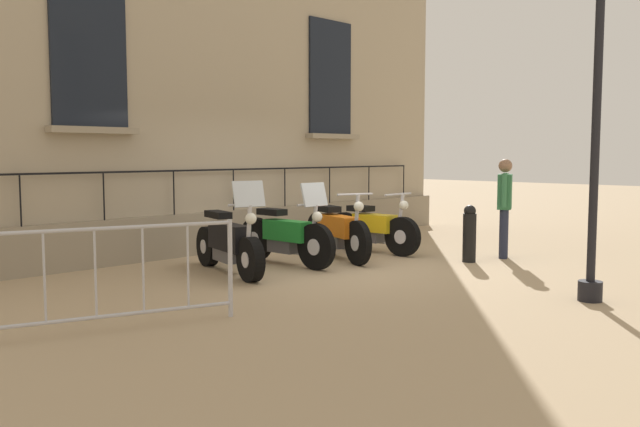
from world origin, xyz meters
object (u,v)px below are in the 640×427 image
motorcycle_black (229,244)px  motorcycle_yellow (373,229)px  bollard (469,233)px  motorcycle_orange (337,232)px  lamppost (601,2)px  motorcycle_green (286,237)px  crowd_barrier (120,273)px  pedestrian_standing (504,202)px

motorcycle_black → motorcycle_yellow: motorcycle_black is taller
motorcycle_yellow → bollard: size_ratio=2.15×
motorcycle_orange → lamppost: size_ratio=0.41×
motorcycle_green → motorcycle_orange: motorcycle_green is taller
motorcycle_orange → crowd_barrier: bearing=-72.6°
motorcycle_black → crowd_barrier: size_ratio=0.95×
lamppost → pedestrian_standing: bearing=136.4°
bollard → pedestrian_standing: (0.18, 0.78, 0.47)m
motorcycle_yellow → bollard: motorcycle_yellow is taller
motorcycle_green → motorcycle_yellow: bearing=86.5°
motorcycle_yellow → lamppost: (4.37, -1.24, 3.05)m
motorcycle_orange → motorcycle_yellow: (-0.03, 0.97, -0.03)m
crowd_barrier → motorcycle_green: bearing=113.7°
motorcycle_black → bollard: 3.88m
lamppost → pedestrian_standing: size_ratio=3.06×
motorcycle_black → motorcycle_yellow: (0.16, 3.08, -0.01)m
motorcycle_green → crowd_barrier: 4.16m
motorcycle_black → lamppost: bearing=22.2°
motorcycle_yellow → pedestrian_standing: pedestrian_standing is taller
motorcycle_black → pedestrian_standing: (2.13, 4.13, 0.50)m
motorcycle_green → pedestrian_standing: pedestrian_standing is taller
lamppost → motorcycle_orange: bearing=176.5°
motorcycle_yellow → lamppost: bearing=-15.8°
lamppost → crowd_barrier: lamppost is taller
crowd_barrier → pedestrian_standing: 6.86m
motorcycle_green → lamppost: size_ratio=0.41×
motorcycle_yellow → lamppost: size_ratio=0.39×
lamppost → bollard: 4.24m
crowd_barrier → bollard: size_ratio=2.43×
lamppost → bollard: bearing=149.7°
motorcycle_black → lamppost: 5.76m
motorcycle_black → crowd_barrier: motorcycle_black is taller
motorcycle_orange → pedestrian_standing: pedestrian_standing is taller
motorcycle_green → crowd_barrier: (1.67, -3.81, 0.12)m
motorcycle_orange → motorcycle_yellow: bearing=92.0°
motorcycle_yellow → bollard: 1.81m
motorcycle_orange → pedestrian_standing: bearing=46.3°
motorcycle_yellow → pedestrian_standing: (1.97, 1.05, 0.51)m
motorcycle_black → pedestrian_standing: size_ratio=1.28×
pedestrian_standing → bollard: bearing=-103.2°
motorcycle_green → pedestrian_standing: (2.09, 3.03, 0.48)m
motorcycle_green → motorcycle_black: bearing=-92.1°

